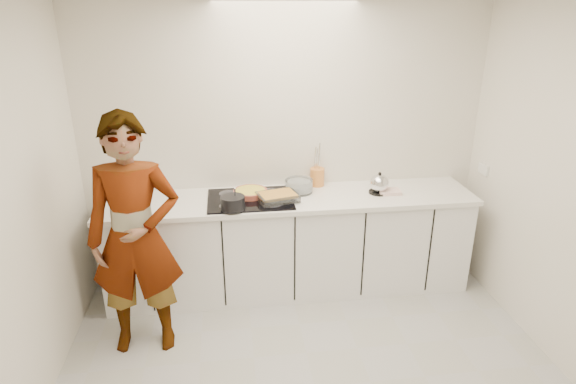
{
  "coord_description": "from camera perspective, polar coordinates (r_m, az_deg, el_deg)",
  "views": [
    {
      "loc": [
        -0.52,
        -2.56,
        2.49
      ],
      "look_at": [
        -0.05,
        1.05,
        1.05
      ],
      "focal_mm": 30.0,
      "sensor_mm": 36.0,
      "label": 1
    }
  ],
  "objects": [
    {
      "name": "tart_dish",
      "position": [
        4.19,
        -4.48,
        -0.03
      ],
      "size": [
        0.38,
        0.38,
        0.05
      ],
      "color": "#A54937",
      "rests_on": "hob"
    },
    {
      "name": "baking_dish",
      "position": [
        4.06,
        -1.24,
        -0.54
      ],
      "size": [
        0.37,
        0.31,
        0.06
      ],
      "color": "silver",
      "rests_on": "hob"
    },
    {
      "name": "mixing_bowl",
      "position": [
        4.28,
        1.29,
        0.67
      ],
      "size": [
        0.28,
        0.28,
        0.11
      ],
      "color": "silver",
      "rests_on": "countertop"
    },
    {
      "name": "wall_back",
      "position": [
        4.35,
        -0.29,
        5.74
      ],
      "size": [
        3.6,
        0.0,
        2.6
      ],
      "primitive_type": "cube",
      "color": "silver",
      "rests_on": "ground"
    },
    {
      "name": "tea_towel",
      "position": [
        4.35,
        11.9,
        0.05
      ],
      "size": [
        0.2,
        0.15,
        0.03
      ],
      "primitive_type": "cube",
      "rotation": [
        0.0,
        0.0,
        -0.04
      ],
      "color": "white",
      "rests_on": "countertop"
    },
    {
      "name": "base_cabinets",
      "position": [
        4.38,
        0.26,
        -6.36
      ],
      "size": [
        3.2,
        0.58,
        0.87
      ],
      "primitive_type": "cube",
      "color": "white",
      "rests_on": "floor"
    },
    {
      "name": "cook",
      "position": [
        3.63,
        -17.65,
        -5.19
      ],
      "size": [
        0.67,
        0.45,
        1.83
      ],
      "primitive_type": "imported",
      "rotation": [
        0.0,
        0.0,
        0.01
      ],
      "color": "white",
      "rests_on": "floor"
    },
    {
      "name": "utensil_crock",
      "position": [
        4.43,
        3.48,
        1.79
      ],
      "size": [
        0.16,
        0.16,
        0.16
      ],
      "primitive_type": "cylinder",
      "rotation": [
        0.0,
        0.0,
        -0.26
      ],
      "color": "orange",
      "rests_on": "countertop"
    },
    {
      "name": "saucepan",
      "position": [
        3.91,
        -6.56,
        -1.27
      ],
      "size": [
        0.23,
        0.23,
        0.19
      ],
      "color": "black",
      "rests_on": "hob"
    },
    {
      "name": "hob",
      "position": [
        4.13,
        -4.51,
        -0.85
      ],
      "size": [
        0.72,
        0.54,
        0.01
      ],
      "primitive_type": "cube",
      "color": "black",
      "rests_on": "countertop"
    },
    {
      "name": "kettle",
      "position": [
        4.32,
        10.75,
        0.91
      ],
      "size": [
        0.23,
        0.23,
        0.2
      ],
      "color": "black",
      "rests_on": "countertop"
    },
    {
      "name": "countertop",
      "position": [
        4.19,
        0.27,
        -0.86
      ],
      "size": [
        3.24,
        0.64,
        0.04
      ],
      "primitive_type": "cube",
      "color": "white",
      "rests_on": "base_cabinets"
    }
  ]
}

